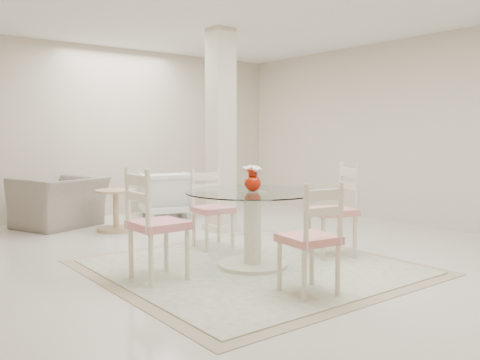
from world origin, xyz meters
TOP-DOWN VIEW (x-y plane):
  - ground at (0.00, 0.00)m, footprint 7.00×7.00m
  - room_shell at (0.00, 0.00)m, footprint 6.02×7.02m
  - column at (0.50, 1.30)m, footprint 0.30×0.30m
  - area_rug at (-0.39, -0.47)m, footprint 2.84×2.84m
  - dining_table at (-0.39, -0.47)m, footprint 1.31×1.31m
  - red_vase at (-0.39, -0.47)m, footprint 0.19×0.18m
  - dining_chair_east at (0.61, -0.68)m, footprint 0.57×0.57m
  - dining_chair_north at (-0.21, 0.53)m, footprint 0.45×0.45m
  - dining_chair_west at (-1.40, -0.30)m, footprint 0.46×0.46m
  - dining_chair_south at (-0.58, -1.47)m, footprint 0.46×0.46m
  - recliner_taupe at (-1.14, 2.94)m, footprint 1.37×1.29m
  - armchair_white at (0.53, 2.88)m, footprint 0.96×0.98m
  - side_table at (-0.63, 2.17)m, footprint 0.54×0.54m

SIDE VIEW (x-z plane):
  - ground at x=0.00m, z-range 0.00..0.00m
  - area_rug at x=-0.39m, z-range 0.00..0.02m
  - side_table at x=-0.63m, z-range -0.02..0.54m
  - recliner_taupe at x=-1.14m, z-range 0.00..0.71m
  - armchair_white at x=0.53m, z-range 0.00..0.71m
  - dining_table at x=-0.39m, z-range 0.01..0.76m
  - dining_chair_north at x=-0.21m, z-range 0.03..1.03m
  - dining_chair_south at x=-0.58m, z-range 0.03..1.05m
  - dining_chair_east at x=0.61m, z-range 0.03..1.13m
  - dining_chair_west at x=-1.40m, z-range 0.03..1.14m
  - red_vase at x=-0.39m, z-range 0.75..1.00m
  - column at x=0.50m, z-range 0.00..2.70m
  - room_shell at x=0.00m, z-range 0.50..3.21m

